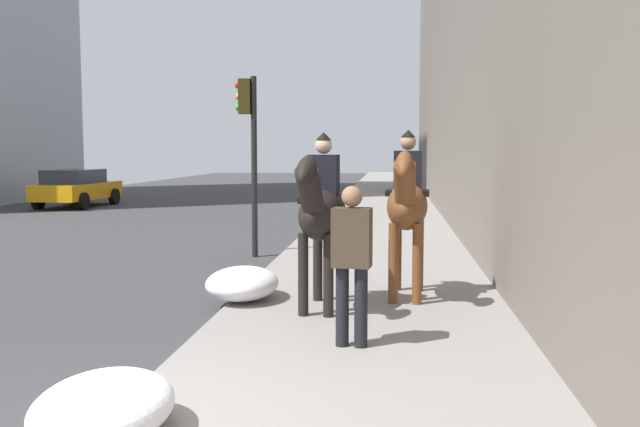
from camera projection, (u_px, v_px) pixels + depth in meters
name	position (u px, v px, depth m)	size (l,w,h in m)	color
mounted_horse_near	(322.00, 212.00, 8.95)	(2.15, 0.70, 2.30)	black
mounted_horse_far	(407.00, 204.00, 9.66)	(2.15, 0.66, 2.35)	brown
pedestrian_greeting	(352.00, 255.00, 7.28)	(0.30, 0.43, 1.70)	black
car_near_lane	(77.00, 187.00, 26.61)	(4.21, 2.13, 1.44)	orange
traffic_light_near_curb	(250.00, 136.00, 14.05)	(0.20, 0.44, 3.66)	black
snow_pile_near	(104.00, 407.00, 5.03)	(1.28, 0.98, 0.44)	white
snow_pile_far	(242.00, 283.00, 9.67)	(1.30, 1.00, 0.45)	white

